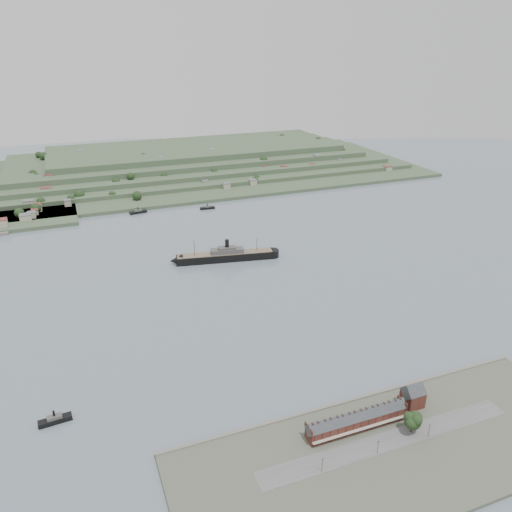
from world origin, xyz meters
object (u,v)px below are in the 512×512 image
object	(u,v)px
terrace_row	(357,420)
gabled_building	(413,395)
steamship	(223,256)
fig_tree	(414,421)
tugboat	(55,420)

from	to	relation	value
terrace_row	gabled_building	xyz separation A→B (m)	(37.50, 4.02, 1.34)
steamship	fig_tree	size ratio (longest dim) A/B	8.37
gabled_building	tugboat	world-z (taller)	gabled_building
terrace_row	gabled_building	bearing A→B (deg)	6.12
terrace_row	steamship	distance (m)	228.79
tugboat	terrace_row	bearing A→B (deg)	-23.34
terrace_row	steamship	xyz separation A→B (m)	(1.26, 228.77, -2.43)
gabled_building	tugboat	distance (m)	191.01
gabled_building	fig_tree	world-z (taller)	gabled_building
steamship	terrace_row	bearing A→B (deg)	-90.31
steamship	tugboat	distance (m)	221.17
steamship	fig_tree	distance (m)	243.03
terrace_row	fig_tree	distance (m)	28.17
steamship	fig_tree	world-z (taller)	steamship
tugboat	fig_tree	xyz separation A→B (m)	(169.15, -75.33, 7.38)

